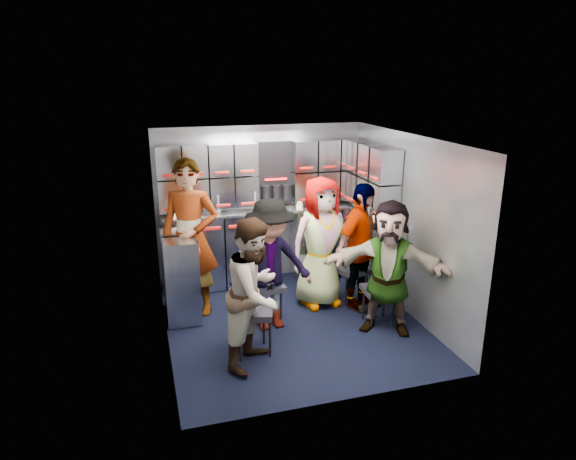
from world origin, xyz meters
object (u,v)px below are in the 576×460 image
object	(u,v)px
jump_seat_mid_right	(353,271)
attendant_arc_a	(255,293)
jump_seat_mid_left	(267,288)
jump_seat_near_right	(379,292)
attendant_arc_b	(270,265)
jump_seat_center	(315,265)
attendant_arc_d	(360,247)
jump_seat_near_left	(252,313)
attendant_arc_c	(321,242)
attendant_standing	(190,238)
attendant_arc_e	(388,267)

from	to	relation	value
jump_seat_mid_right	attendant_arc_a	xyz separation A→B (m)	(-1.48, -1.05, 0.35)
jump_seat_mid_left	jump_seat_near_right	xyz separation A→B (m)	(1.21, -0.42, -0.01)
jump_seat_mid_left	jump_seat_mid_right	size ratio (longest dim) A/B	0.94
jump_seat_mid_left	attendant_arc_b	size ratio (longest dim) A/B	0.30
jump_seat_center	attendant_arc_d	bearing A→B (deg)	-43.66
jump_seat_near_left	attendant_arc_d	size ratio (longest dim) A/B	0.33
jump_seat_mid_right	attendant_arc_c	xyz separation A→B (m)	(-0.42, 0.04, 0.41)
jump_seat_center	attendant_arc_d	size ratio (longest dim) A/B	0.34
jump_seat_near_right	attendant_standing	xyz separation A→B (m)	(-2.00, 0.87, 0.55)
attendant_standing	jump_seat_center	bearing A→B (deg)	20.51
attendant_arc_a	attendant_arc_d	xyz separation A→B (m)	(1.48, 0.87, 0.03)
jump_seat_center	attendant_arc_b	distance (m)	1.00
jump_seat_center	attendant_arc_c	world-z (taller)	attendant_arc_c
jump_seat_mid_right	attendant_standing	size ratio (longest dim) A/B	0.25
jump_seat_center	jump_seat_mid_right	distance (m)	0.48
jump_seat_near_left	jump_seat_center	distance (m)	1.52
attendant_standing	attendant_arc_a	xyz separation A→B (m)	(0.47, -1.29, -0.18)
attendant_arc_c	jump_seat_near_right	bearing A→B (deg)	-61.99
jump_seat_mid_left	jump_seat_center	xyz separation A→B (m)	(0.74, 0.42, 0.05)
jump_seat_near_right	attendant_standing	bearing A→B (deg)	156.35
jump_seat_center	attendant_arc_b	xyz separation A→B (m)	(-0.74, -0.60, 0.30)
jump_seat_mid_right	jump_seat_near_right	world-z (taller)	jump_seat_mid_right
jump_seat_near_left	attendant_arc_c	bearing A→B (deg)	40.51
attendant_arc_e	jump_seat_center	bearing A→B (deg)	146.19
attendant_arc_b	jump_seat_near_right	bearing A→B (deg)	-16.38
jump_seat_mid_right	attendant_arc_b	size ratio (longest dim) A/B	0.32
attendant_standing	attendant_arc_e	world-z (taller)	attendant_standing
attendant_arc_b	attendant_arc_c	xyz separation A→B (m)	(0.74, 0.42, 0.06)
jump_seat_near_left	attendant_arc_c	distance (m)	1.44
jump_seat_center	attendant_arc_a	xyz separation A→B (m)	(-1.06, -1.27, 0.30)
jump_seat_near_right	attendant_arc_a	distance (m)	1.63
attendant_arc_b	jump_seat_mid_left	bearing A→B (deg)	84.99
attendant_arc_d	jump_seat_center	bearing A→B (deg)	104.39
jump_seat_near_left	jump_seat_mid_right	world-z (taller)	jump_seat_near_left
attendant_standing	attendant_arc_d	world-z (taller)	attendant_standing
jump_seat_near_left	attendant_arc_d	bearing A→B (deg)	24.88
jump_seat_near_right	attendant_arc_d	size ratio (longest dim) A/B	0.28
attendant_arc_a	attendant_arc_c	world-z (taller)	attendant_arc_c
attendant_arc_d	attendant_arc_c	bearing A→B (deg)	120.37
jump_seat_near_left	attendant_arc_e	world-z (taller)	attendant_arc_e
jump_seat_mid_left	attendant_arc_a	size ratio (longest dim) A/B	0.30
attendant_arc_c	attendant_arc_a	bearing A→B (deg)	-141.53
jump_seat_mid_left	jump_seat_near_right	distance (m)	1.28
attendant_standing	jump_seat_mid_right	bearing A→B (deg)	14.32
jump_seat_center	attendant_arc_e	distance (m)	1.17
attendant_arc_c	attendant_arc_d	distance (m)	0.47
attendant_arc_a	attendant_arc_c	size ratio (longest dim) A/B	0.93
jump_seat_near_left	attendant_standing	distance (m)	1.30
jump_seat_mid_left	attendant_arc_b	distance (m)	0.39
jump_seat_near_left	jump_seat_mid_right	size ratio (longest dim) A/B	1.08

